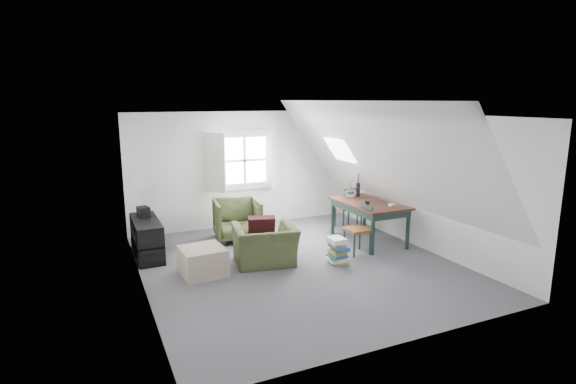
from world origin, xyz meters
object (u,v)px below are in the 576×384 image
armchair_near (265,263)px  magazine_stack (338,251)px  dining_chair_far (347,207)px  dining_table (369,207)px  armchair_far (238,239)px  media_shelf (147,240)px  dining_chair_near (359,229)px  ottoman (203,261)px

armchair_near → magazine_stack: size_ratio=2.32×
dining_chair_far → magazine_stack: dining_chair_far is taller
dining_table → dining_chair_far: size_ratio=1.73×
armchair_near → dining_table: (2.31, 0.32, 0.69)m
armchair_near → armchair_far: armchair_far is taller
media_shelf → magazine_stack: bearing=-32.5°
dining_chair_far → dining_chair_near: dining_chair_far is taller
ottoman → magazine_stack: same height
armchair_near → media_shelf: 2.15m
dining_table → dining_chair_far: (0.11, 0.95, -0.21)m
ottoman → dining_chair_far: 3.74m
armchair_near → dining_chair_near: dining_chair_near is taller
armchair_near → ottoman: size_ratio=1.55×
media_shelf → magazine_stack: (2.91, -1.67, -0.08)m
dining_chair_near → magazine_stack: (-0.61, -0.29, -0.24)m
ottoman → media_shelf: (-0.69, 1.23, 0.08)m
ottoman → media_shelf: bearing=119.3°
dining_chair_far → armchair_far: bearing=9.0°
armchair_near → dining_chair_near: (1.75, -0.20, 0.46)m
ottoman → magazine_stack: (2.22, -0.45, 0.00)m
armchair_far → media_shelf: (-1.77, -0.32, 0.30)m
media_shelf → dining_chair_far: bearing=-1.4°
ottoman → magazine_stack: size_ratio=1.50×
armchair_far → dining_table: size_ratio=0.56×
dining_chair_far → magazine_stack: size_ratio=2.07×
ottoman → dining_table: dining_table is taller
ottoman → media_shelf: media_shelf is taller
ottoman → magazine_stack: bearing=-11.4°
armchair_far → dining_chair_near: dining_chair_near is taller
dining_chair_far → magazine_stack: (-1.27, -1.76, -0.26)m
ottoman → magazine_stack: 2.26m
armchair_near → dining_chair_near: bearing=-176.5°
ottoman → dining_chair_near: 2.85m
magazine_stack → dining_chair_far: bearing=54.1°
ottoman → armchair_far: bearing=55.0°
armchair_far → media_shelf: media_shelf is taller
magazine_stack → armchair_near: bearing=156.9°
ottoman → dining_table: 3.44m
dining_table → media_shelf: bearing=170.1°
dining_table → dining_chair_near: dining_chair_near is taller
media_shelf → dining_chair_near: bearing=-24.1°
dining_table → magazine_stack: (-1.17, -0.81, -0.47)m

